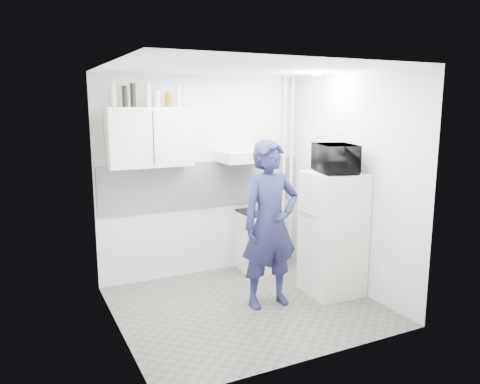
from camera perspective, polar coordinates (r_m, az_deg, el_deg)
name	(u,v)px	position (r m, az deg, el deg)	size (l,w,h in m)	color
floor	(246,306)	(5.41, 0.80, -13.72)	(2.80, 2.80, 0.00)	#5C5B55
ceiling	(247,68)	(4.94, 0.88, 14.90)	(2.80, 2.80, 0.00)	white
wall_back	(203,177)	(6.14, -4.48, 1.87)	(2.80, 2.80, 0.00)	silver
wall_left	(115,205)	(4.57, -15.02, -1.50)	(2.60, 2.60, 0.00)	silver
wall_right	(350,183)	(5.78, 13.29, 1.07)	(2.60, 2.60, 0.00)	silver
person	(270,224)	(5.17, 3.69, -3.97)	(0.68, 0.45, 1.86)	#1F2149
stove	(258,241)	(6.41, 2.26, -6.02)	(0.50, 0.50, 0.79)	silver
fridge	(333,234)	(5.65, 11.25, -4.99)	(0.60, 0.60, 1.46)	white
stove_top	(259,212)	(6.30, 2.29, -2.43)	(0.48, 0.48, 0.03)	black
saucepan	(260,206)	(6.31, 2.43, -1.77)	(0.19, 0.19, 0.11)	silver
microwave	(336,158)	(5.48, 11.59, 4.03)	(0.40, 0.59, 0.33)	black
bottle_a	(113,94)	(5.58, -15.21, 11.46)	(0.07, 0.07, 0.29)	#B2B7BC
bottle_b	(125,96)	(5.60, -13.86, 11.24)	(0.06, 0.06, 0.24)	black
bottle_c	(133,95)	(5.62, -12.89, 11.43)	(0.07, 0.07, 0.27)	black
bottle_d	(148,95)	(5.67, -11.15, 11.58)	(0.07, 0.07, 0.29)	#B2B7BC
canister_a	(157,99)	(5.70, -10.09, 11.07)	(0.07, 0.07, 0.18)	#B2B7BC
canister_b	(169,100)	(5.74, -8.66, 11.06)	(0.09, 0.09, 0.17)	brown
bottle_e	(178,96)	(5.78, -7.54, 11.53)	(0.07, 0.07, 0.26)	#B2B7BC
upper_cabinet	(149,137)	(5.68, -10.98, 6.59)	(1.00, 0.35, 0.70)	white
range_hood	(243,156)	(6.06, 0.33, 4.37)	(0.60, 0.50, 0.14)	silver
backsplash	(204,184)	(6.14, -4.41, 0.93)	(2.74, 0.03, 0.60)	white
pipe_a	(291,171)	(6.66, 6.23, 2.53)	(0.05, 0.05, 2.60)	silver
pipe_b	(284,172)	(6.60, 5.35, 2.47)	(0.04, 0.04, 2.60)	silver
ceiling_spot_fixture	(316,75)	(5.63, 9.28, 13.94)	(0.10, 0.10, 0.02)	white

